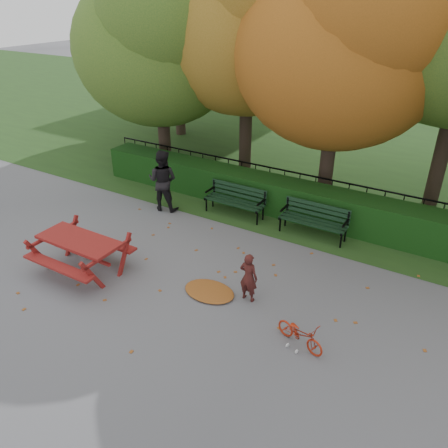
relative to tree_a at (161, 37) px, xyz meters
The scene contains 15 objects.
ground 8.86m from the tree_a, 47.07° to the right, with size 90.00×90.00×0.00m, color slate.
grass_strip 10.87m from the tree_a, 58.37° to the left, with size 90.00×90.00×0.00m, color #213E18.
hedge 6.65m from the tree_a, 11.73° to the right, with size 13.00×0.90×1.00m, color black.
iron_fence 6.55m from the tree_a, ahead, with size 14.00×0.04×1.02m.
tree_a is the anchor object (origin of this frame).
tree_b 3.11m from the tree_a, 23.05° to the left, with size 6.72×6.40×8.79m.
tree_c 6.04m from the tree_a, ahead, with size 6.30×6.00×8.00m.
bench_left 5.89m from the tree_a, 25.76° to the right, with size 1.80×0.57×0.88m.
bench_right 7.69m from the tree_a, 16.61° to the right, with size 1.80×0.57×0.88m.
picnic_table 7.71m from the tree_a, 70.18° to the right, with size 2.01×1.63×0.97m.
leaf_pile 8.83m from the tree_a, 46.10° to the right, with size 1.17×0.81×0.08m, color brown.
leaf_scatter 8.67m from the tree_a, 45.49° to the right, with size 9.00×5.70×0.01m, color brown, non-canonical shape.
child 8.96m from the tree_a, 40.65° to the right, with size 0.41×0.27×1.13m, color #411714.
adult 4.86m from the tree_a, 55.14° to the right, with size 0.90×0.70×1.85m, color black.
bicycle 10.53m from the tree_a, 38.17° to the right, with size 0.36×1.03×0.54m, color #A9260F.
Camera 1 is at (4.33, -6.35, 5.87)m, focal length 35.00 mm.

